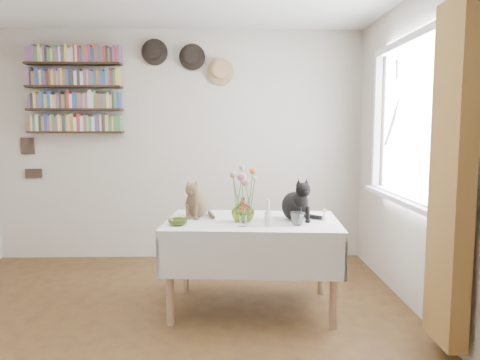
{
  "coord_description": "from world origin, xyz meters",
  "views": [
    {
      "loc": [
        0.54,
        -2.92,
        1.44
      ],
      "look_at": [
        0.63,
        0.61,
        1.05
      ],
      "focal_mm": 35.0,
      "sensor_mm": 36.0,
      "label": 1
    }
  ],
  "objects_px": {
    "dining_table": "(252,242)",
    "tabby_cat": "(197,197)",
    "black_cat": "(295,198)",
    "flower_vase": "(243,210)",
    "bookshelf_unit": "(74,90)"
  },
  "relations": [
    {
      "from": "flower_vase",
      "to": "tabby_cat",
      "type": "bearing_deg",
      "value": 148.55
    },
    {
      "from": "black_cat",
      "to": "flower_vase",
      "type": "relative_size",
      "value": 1.84
    },
    {
      "from": "tabby_cat",
      "to": "dining_table",
      "type": "bearing_deg",
      "value": -3.45
    },
    {
      "from": "tabby_cat",
      "to": "flower_vase",
      "type": "xyz_separation_m",
      "value": [
        0.37,
        -0.23,
        -0.07
      ]
    },
    {
      "from": "black_cat",
      "to": "flower_vase",
      "type": "distance_m",
      "value": 0.43
    },
    {
      "from": "dining_table",
      "to": "flower_vase",
      "type": "bearing_deg",
      "value": -137.49
    },
    {
      "from": "tabby_cat",
      "to": "bookshelf_unit",
      "type": "height_order",
      "value": "bookshelf_unit"
    },
    {
      "from": "dining_table",
      "to": "bookshelf_unit",
      "type": "distance_m",
      "value": 2.67
    },
    {
      "from": "black_cat",
      "to": "bookshelf_unit",
      "type": "distance_m",
      "value": 2.77
    },
    {
      "from": "dining_table",
      "to": "tabby_cat",
      "type": "bearing_deg",
      "value": 160.76
    },
    {
      "from": "dining_table",
      "to": "tabby_cat",
      "type": "distance_m",
      "value": 0.58
    },
    {
      "from": "flower_vase",
      "to": "bookshelf_unit",
      "type": "relative_size",
      "value": 0.19
    },
    {
      "from": "flower_vase",
      "to": "bookshelf_unit",
      "type": "distance_m",
      "value": 2.54
    },
    {
      "from": "dining_table",
      "to": "bookshelf_unit",
      "type": "relative_size",
      "value": 1.41
    },
    {
      "from": "bookshelf_unit",
      "to": "black_cat",
      "type": "bearing_deg",
      "value": -33.88
    }
  ]
}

